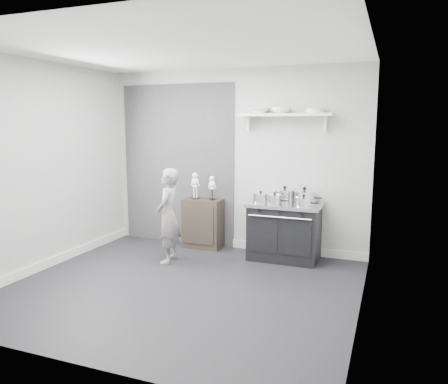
{
  "coord_description": "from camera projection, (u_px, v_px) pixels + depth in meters",
  "views": [
    {
      "loc": [
        2.23,
        -4.38,
        1.91
      ],
      "look_at": [
        0.17,
        0.95,
        1.0
      ],
      "focal_mm": 35.0,
      "sensor_mm": 36.0,
      "label": 1
    }
  ],
  "objects": [
    {
      "name": "pot_front_center",
      "position": [
        275.0,
        199.0,
        5.93
      ],
      "size": [
        0.3,
        0.21,
        0.17
      ],
      "color": "white",
      "rests_on": "stove"
    },
    {
      "name": "pot_front_right",
      "position": [
        304.0,
        202.0,
        5.79
      ],
      "size": [
        0.32,
        0.23,
        0.16
      ],
      "color": "white",
      "rests_on": "stove"
    },
    {
      "name": "ground",
      "position": [
        182.0,
        287.0,
        5.13
      ],
      "size": [
        4.0,
        4.0,
        0.0
      ],
      "primitive_type": "plane",
      "color": "black",
      "rests_on": "ground"
    },
    {
      "name": "wall_shelf",
      "position": [
        285.0,
        116.0,
        6.08
      ],
      "size": [
        1.3,
        0.26,
        0.24
      ],
      "color": "silver",
      "rests_on": "room_shell"
    },
    {
      "name": "skeleton_torso",
      "position": [
        212.0,
        186.0,
        6.57
      ],
      "size": [
        0.12,
        0.08,
        0.42
      ],
      "primitive_type": null,
      "color": "white",
      "rests_on": "side_cabinet"
    },
    {
      "name": "pot_front_left",
      "position": [
        261.0,
        198.0,
        6.05
      ],
      "size": [
        0.3,
        0.21,
        0.17
      ],
      "color": "white",
      "rests_on": "stove"
    },
    {
      "name": "side_cabinet",
      "position": [
        203.0,
        223.0,
        6.71
      ],
      "size": [
        0.58,
        0.34,
        0.76
      ],
      "primitive_type": "cube",
      "color": "black",
      "rests_on": "ground"
    },
    {
      "name": "pot_back_right",
      "position": [
        304.0,
        197.0,
        6.06
      ],
      "size": [
        0.4,
        0.32,
        0.23
      ],
      "color": "white",
      "rests_on": "stove"
    },
    {
      "name": "skeleton_full",
      "position": [
        195.0,
        184.0,
        6.66
      ],
      "size": [
        0.13,
        0.08,
        0.47
      ],
      "primitive_type": null,
      "color": "white",
      "rests_on": "side_cabinet"
    },
    {
      "name": "bowl_large",
      "position": [
        259.0,
        111.0,
        6.2
      ],
      "size": [
        0.3,
        0.3,
        0.07
      ],
      "primitive_type": "imported",
      "color": "white",
      "rests_on": "wall_shelf"
    },
    {
      "name": "pot_back_left",
      "position": [
        285.0,
        195.0,
        6.14
      ],
      "size": [
        0.36,
        0.27,
        0.23
      ],
      "color": "white",
      "rests_on": "stove"
    },
    {
      "name": "child",
      "position": [
        168.0,
        216.0,
        5.96
      ],
      "size": [
        0.4,
        0.53,
        1.3
      ],
      "primitive_type": "imported",
      "rotation": [
        0.0,
        0.0,
        -1.38
      ],
      "color": "gray",
      "rests_on": "ground"
    },
    {
      "name": "plate_stack",
      "position": [
        315.0,
        111.0,
        5.91
      ],
      "size": [
        0.25,
        0.25,
        0.06
      ],
      "primitive_type": "cylinder",
      "color": "silver",
      "rests_on": "wall_shelf"
    },
    {
      "name": "stove",
      "position": [
        284.0,
        231.0,
        6.12
      ],
      "size": [
        1.01,
        0.63,
        0.81
      ],
      "color": "black",
      "rests_on": "ground"
    },
    {
      "name": "bowl_small",
      "position": [
        281.0,
        110.0,
        6.08
      ],
      "size": [
        0.26,
        0.26,
        0.08
      ],
      "primitive_type": "imported",
      "color": "white",
      "rests_on": "wall_shelf"
    },
    {
      "name": "room_shell",
      "position": [
        179.0,
        146.0,
        5.05
      ],
      "size": [
        4.02,
        3.62,
        2.71
      ],
      "color": "#A1A19E",
      "rests_on": "ground"
    }
  ]
}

